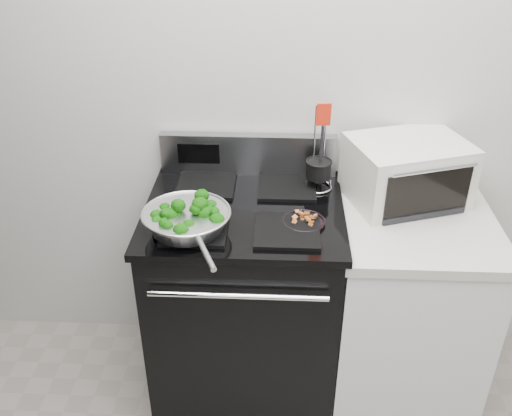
# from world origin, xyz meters

# --- Properties ---
(back_wall) EXTENTS (4.00, 0.02, 2.70)m
(back_wall) POSITION_xyz_m (0.00, 1.75, 1.35)
(back_wall) COLOR beige
(back_wall) RESTS_ON ground
(gas_range) EXTENTS (0.79, 0.69, 1.13)m
(gas_range) POSITION_xyz_m (-0.30, 1.41, 0.49)
(gas_range) COLOR black
(gas_range) RESTS_ON floor
(counter) EXTENTS (0.62, 0.68, 0.92)m
(counter) POSITION_xyz_m (0.39, 1.41, 0.46)
(counter) COLOR white
(counter) RESTS_ON floor
(skillet) EXTENTS (0.33, 0.50, 0.07)m
(skillet) POSITION_xyz_m (-0.50, 1.23, 1.00)
(skillet) COLOR silver
(skillet) RESTS_ON gas_range
(broccoli_pile) EXTENTS (0.26, 0.26, 0.09)m
(broccoli_pile) POSITION_xyz_m (-0.50, 1.23, 1.02)
(broccoli_pile) COLOR black
(broccoli_pile) RESTS_ON skillet
(bacon_plate) EXTENTS (0.16, 0.16, 0.04)m
(bacon_plate) POSITION_xyz_m (-0.07, 1.31, 0.97)
(bacon_plate) COLOR black
(bacon_plate) RESTS_ON gas_range
(utensil_holder) EXTENTS (0.12, 0.12, 0.38)m
(utensil_holder) POSITION_xyz_m (-0.00, 1.59, 1.02)
(utensil_holder) COLOR silver
(utensil_holder) RESTS_ON gas_range
(toaster_oven) EXTENTS (0.53, 0.46, 0.26)m
(toaster_oven) POSITION_xyz_m (0.35, 1.57, 1.05)
(toaster_oven) COLOR silver
(toaster_oven) RESTS_ON counter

